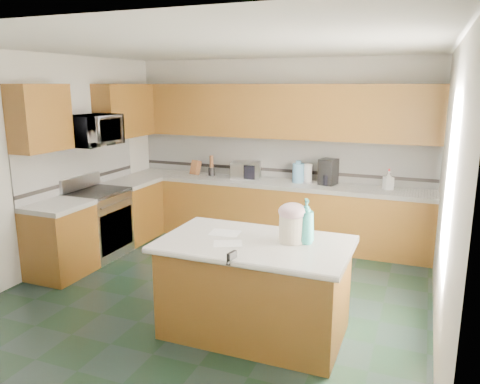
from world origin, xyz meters
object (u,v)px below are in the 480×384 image
at_px(treat_jar, 292,229).
at_px(soap_bottle_island, 306,221).
at_px(knife_block, 196,168).
at_px(island_base, 255,290).
at_px(coffee_maker, 328,172).
at_px(island_top, 255,244).
at_px(toaster_oven, 246,170).

bearing_deg(treat_jar, soap_bottle_island, -3.09).
xyz_separation_m(treat_jar, knife_block, (-2.31, 2.60, -0.01)).
xyz_separation_m(island_base, coffee_maker, (0.12, 2.73, 0.68)).
relative_size(island_top, soap_bottle_island, 4.24).
height_order(knife_block, coffee_maker, coffee_maker).
xyz_separation_m(island_base, island_top, (0.00, 0.00, 0.46)).
height_order(island_base, soap_bottle_island, soap_bottle_island).
xyz_separation_m(knife_block, toaster_oven, (0.85, 0.00, 0.01)).
height_order(toaster_oven, coffee_maker, coffee_maker).
bearing_deg(island_base, toaster_oven, 112.91).
bearing_deg(knife_block, toaster_oven, 13.24).
xyz_separation_m(island_base, toaster_oven, (-1.14, 2.70, 0.62)).
height_order(island_base, island_top, island_top).
bearing_deg(island_top, treat_jar, 17.70).
height_order(soap_bottle_island, knife_block, soap_bottle_island).
height_order(knife_block, toaster_oven, toaster_oven).
relative_size(soap_bottle_island, knife_block, 1.80).
distance_m(island_base, island_top, 0.46).
bearing_deg(island_top, knife_block, 126.48).
relative_size(treat_jar, soap_bottle_island, 0.61).
bearing_deg(knife_block, treat_jar, -35.18).
bearing_deg(island_base, island_top, 0.00).
relative_size(island_base, knife_block, 7.20).
relative_size(treat_jar, knife_block, 1.10).
xyz_separation_m(island_top, treat_jar, (0.32, 0.10, 0.15)).
distance_m(island_base, soap_bottle_island, 0.83).
bearing_deg(island_top, island_base, 0.00).
bearing_deg(island_base, coffee_maker, 87.63).
bearing_deg(toaster_oven, island_top, -81.94).
bearing_deg(coffee_maker, toaster_oven, -164.31).
bearing_deg(treat_jar, knife_block, 120.74).
xyz_separation_m(island_top, toaster_oven, (-1.14, 2.70, 0.16)).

